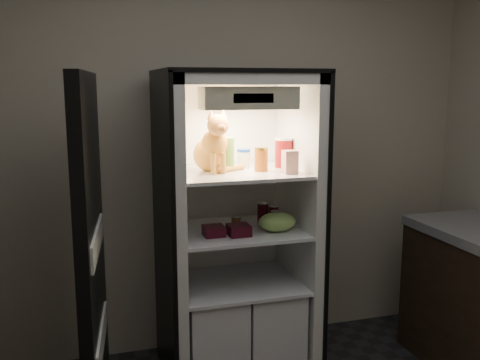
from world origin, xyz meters
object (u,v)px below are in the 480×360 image
object	(u,v)px
pepper_jar	(284,152)
grape_bag	(277,222)
parmesan_shaker	(228,154)
soda_can_c	(276,221)
cream_carton	(290,162)
soda_can_b	(274,215)
refrigerator	(235,250)
mayo_tub	(244,158)
berry_box_right	(239,230)
salsa_jar	(261,159)
tabby_cat	(212,148)
condiment_jar	(236,222)
soda_can_a	(263,213)
berry_box_left	(214,231)

from	to	relation	value
pepper_jar	grape_bag	xyz separation A→B (m)	(-0.10, -0.18, -0.39)
parmesan_shaker	soda_can_c	distance (m)	0.48
pepper_jar	soda_can_c	distance (m)	0.43
cream_carton	soda_can_b	size ratio (longest dim) A/B	1.18
refrigerator	pepper_jar	size ratio (longest dim) A/B	10.32
grape_bag	mayo_tub	bearing A→B (deg)	120.30
parmesan_shaker	berry_box_right	distance (m)	0.45
refrigerator	salsa_jar	distance (m)	0.59
cream_carton	soda_can_c	xyz separation A→B (m)	(-0.05, 0.07, -0.36)
tabby_cat	mayo_tub	distance (m)	0.25
parmesan_shaker	grape_bag	xyz separation A→B (m)	(0.26, -0.15, -0.39)
soda_can_b	cream_carton	bearing A→B (deg)	-86.80
parmesan_shaker	refrigerator	bearing A→B (deg)	31.88
condiment_jar	berry_box_right	xyz separation A→B (m)	(-0.03, -0.15, -0.01)
tabby_cat	berry_box_right	size ratio (longest dim) A/B	3.00
berry_box_right	condiment_jar	bearing A→B (deg)	79.54
salsa_jar	grape_bag	xyz separation A→B (m)	(0.07, -0.08, -0.36)
parmesan_shaker	soda_can_c	bearing A→B (deg)	-26.39
grape_bag	cream_carton	bearing A→B (deg)	-41.73
soda_can_b	soda_can_c	distance (m)	0.16
pepper_jar	soda_can_c	xyz separation A→B (m)	(-0.10, -0.16, -0.38)
cream_carton	berry_box_right	size ratio (longest dim) A/B	1.07
tabby_cat	pepper_jar	bearing A→B (deg)	-1.77
soda_can_a	soda_can_b	world-z (taller)	soda_can_a
soda_can_b	grape_bag	size ratio (longest dim) A/B	0.50
condiment_jar	soda_can_c	bearing A→B (deg)	-27.81
salsa_jar	soda_can_a	size ratio (longest dim) A/B	1.11
mayo_tub	soda_can_c	distance (m)	0.43
salsa_jar	grape_bag	size ratio (longest dim) A/B	0.62
berry_box_left	berry_box_right	world-z (taller)	berry_box_right
mayo_tub	berry_box_left	size ratio (longest dim) A/B	0.98
refrigerator	soda_can_a	xyz separation A→B (m)	(0.19, 0.03, 0.21)
soda_can_b	soda_can_a	bearing A→B (deg)	149.46
salsa_jar	soda_can_b	distance (m)	0.39
pepper_jar	cream_carton	bearing A→B (deg)	-102.45
parmesan_shaker	berry_box_left	bearing A→B (deg)	-131.89
cream_carton	pepper_jar	bearing A→B (deg)	77.55
refrigerator	salsa_jar	size ratio (longest dim) A/B	13.39
refrigerator	berry_box_right	bearing A→B (deg)	-99.23
pepper_jar	cream_carton	size ratio (longest dim) A/B	1.39
soda_can_c	condiment_jar	size ratio (longest dim) A/B	1.48
pepper_jar	condiment_jar	size ratio (longest dim) A/B	2.30
grape_bag	berry_box_right	distance (m)	0.24
tabby_cat	parmesan_shaker	xyz separation A→B (m)	(0.10, 0.01, -0.04)
mayo_tub	soda_can_b	size ratio (longest dim) A/B	1.02
tabby_cat	condiment_jar	distance (m)	0.47
refrigerator	soda_can_c	size ratio (longest dim) A/B	16.03
parmesan_shaker	soda_can_b	xyz separation A→B (m)	(0.30, 0.02, -0.39)
soda_can_a	berry_box_left	bearing A→B (deg)	-151.82
tabby_cat	pepper_jar	size ratio (longest dim) A/B	2.02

